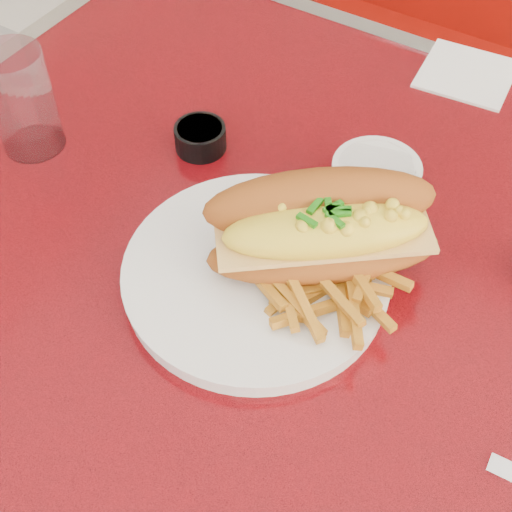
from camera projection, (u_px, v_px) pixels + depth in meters
The scene contains 10 objects.
diner_table at pixel (356, 356), 0.86m from camera, with size 1.23×0.83×0.77m.
booth_bench_far at pixel (510, 161), 1.54m from camera, with size 1.20×0.51×0.90m.
dinner_plate at pixel (256, 274), 0.72m from camera, with size 0.34×0.34×0.02m.
mac_hoagie at pixel (323, 227), 0.69m from camera, with size 0.25×0.23×0.10m.
fries_pile at pixel (321, 277), 0.69m from camera, with size 0.12×0.11×0.04m, color orange, non-canonical shape.
fork at pixel (324, 248), 0.73m from camera, with size 0.04×0.13×0.00m.
gravy_ramekin at pixel (374, 182), 0.78m from camera, with size 0.11×0.11×0.05m.
sauce_cup_left at pixel (200, 137), 0.84m from camera, with size 0.07×0.07×0.03m.
water_tumbler at pixel (22, 101), 0.81m from camera, with size 0.07×0.07×0.13m, color silver.
paper_napkin at pixel (467, 74), 0.95m from camera, with size 0.12×0.12×0.00m, color white.
Camera 1 is at (0.14, -0.45, 1.35)m, focal length 50.00 mm.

